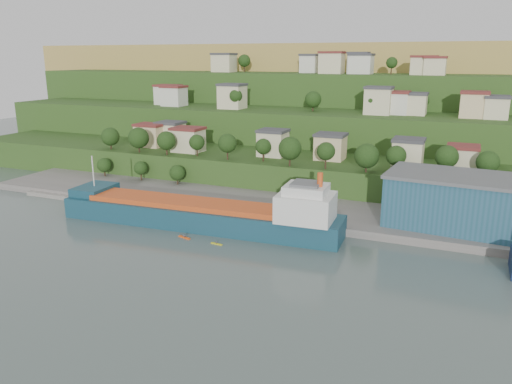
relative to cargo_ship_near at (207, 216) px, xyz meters
The scene contains 10 objects.
ground 12.30m from the cargo_ship_near, 43.18° to the right, with size 500.00×500.00×0.00m, color #4C5D58.
quay 35.02m from the cargo_ship_near, 34.67° to the left, with size 220.00×26.00×4.00m, color slate.
pebble_beach 48.43m from the cargo_ship_near, 163.36° to the left, with size 40.00×18.00×2.40m, color slate.
hillside 160.80m from the cargo_ship_near, 86.91° to the left, with size 360.00×211.28×96.00m.
cargo_ship_near is the anchor object (origin of this frame).
warehouse 60.44m from the cargo_ship_near, 18.75° to the left, with size 32.59×21.73×12.80m.
caravan 45.84m from the cargo_ship_near, 160.55° to the left, with size 5.38×2.24×2.51m, color white.
dinghy 40.07m from the cargo_ship_near, 160.27° to the left, with size 3.55×1.33×0.71m, color silver.
kayak_orange 9.40m from the cargo_ship_near, 98.31° to the right, with size 3.57×1.58×0.88m.
kayak_yellow 12.68m from the cargo_ship_near, 51.27° to the right, with size 2.95×0.81×0.73m.
Camera 1 is at (49.42, -97.31, 41.80)m, focal length 35.00 mm.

